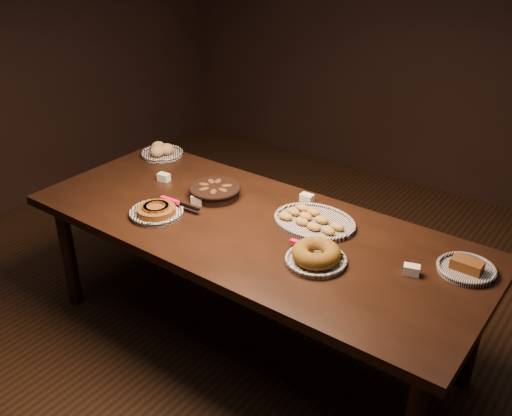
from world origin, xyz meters
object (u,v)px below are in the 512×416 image
Objects in this scene: buffet_table at (251,237)px; madeleine_platter at (313,221)px; bundt_cake_plate at (316,256)px; apple_tart_plate at (157,211)px.

madeleine_platter is (0.25, 0.19, 0.09)m from buffet_table.
apple_tart_plate is at bearing 163.80° from bundt_cake_plate.
buffet_table is at bearing 37.98° from apple_tart_plate.
bundt_cake_plate is at bearing -13.28° from buffet_table.
apple_tart_plate is 1.02× the size of bundt_cake_plate.
buffet_table is 0.33m from madeleine_platter.
apple_tart_plate is at bearing -156.83° from madeleine_platter.
apple_tart_plate reaches higher than madeleine_platter.
madeleine_platter is at bearing 42.68° from apple_tart_plate.
bundt_cake_plate reaches higher than buffet_table.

